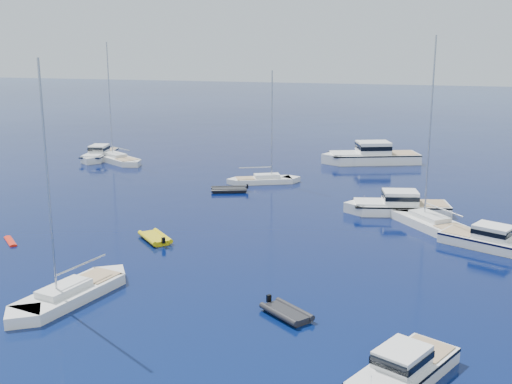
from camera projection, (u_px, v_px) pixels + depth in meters
ground at (138, 370)px, 30.29m from camera, size 400.00×400.00×0.00m
motor_cruiser_near at (399, 384)px, 29.06m from camera, size 5.96×8.54×2.17m
motor_cruiser_centre at (397, 213)px, 57.44m from camera, size 10.56×5.14×2.66m
motor_cruiser_far_r at (494, 249)px, 47.63m from camera, size 9.14×6.36×2.33m
motor_cruiser_distant at (371, 163)px, 80.60m from camera, size 13.90×8.37×3.49m
motor_cruiser_horizon at (99, 159)px, 83.21m from camera, size 4.01×9.22×2.34m
sailboat_fore at (70, 299)px, 38.44m from camera, size 4.95×10.54×14.99m
sailboat_mid_r at (432, 228)px, 52.84m from camera, size 9.12×10.52×16.32m
sailboat_centre at (264, 183)px, 69.46m from camera, size 8.75×5.61×12.64m
sailboat_far_l at (117, 162)px, 81.25m from camera, size 10.38×8.15×15.61m
tender_yellow at (155, 240)px, 49.66m from camera, size 3.96×3.98×0.95m
tender_grey_near at (286, 316)px, 36.09m from camera, size 3.75×3.51×0.95m
tender_grey_far at (229, 192)px, 65.49m from camera, size 4.31×3.28×0.95m
kayak_orange at (11, 242)px, 49.25m from camera, size 2.30×2.26×0.30m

